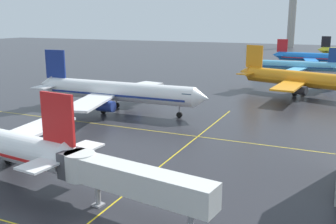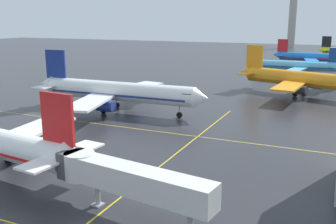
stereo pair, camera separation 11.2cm
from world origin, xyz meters
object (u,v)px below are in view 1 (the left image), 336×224
Objects in this scene: airliner_far_left_stand at (296,66)px; airliner_far_right_stand at (314,57)px; jet_bridge at (121,177)px; airliner_second_row at (116,91)px; airliner_third_row at (306,80)px; control_tower at (292,11)px.

airliner_far_right_stand is at bearing 83.45° from airliner_far_left_stand.
airliner_far_left_stand is at bearing -96.55° from airliner_far_right_stand.
airliner_far_right_stand is at bearing 86.68° from jet_bridge.
airliner_second_row is 112.19m from airliner_far_right_stand.
airliner_third_row is 0.91× the size of control_tower.
airliner_third_row is at bearing -87.74° from airliner_far_right_stand.
control_tower reaches higher than airliner_far_left_stand.
airliner_second_row is 46.73m from jet_bridge.
jet_bridge is 0.43× the size of control_tower.
airliner_second_row reaches higher than jet_bridge.
jet_bridge is at bearing -86.65° from control_tower.
jet_bridge is at bearing -98.57° from airliner_third_row.
jet_bridge is (-11.33, -75.23, -0.23)m from airliner_third_row.
airliner_second_row is 220.30m from control_tower.
control_tower is at bearing 101.93° from airliner_far_right_stand.
airliner_third_row is 1.11× the size of airliner_far_right_stand.
airliner_third_row is 1.22× the size of airliner_far_left_stand.
airliner_far_left_stand is 0.91× the size of airliner_far_right_stand.
control_tower is (-15.16, 258.74, 20.79)m from jet_bridge.
airliner_third_row is at bearing 81.43° from jet_bridge.
airliner_second_row is 1.27× the size of airliner_far_left_stand.
control_tower reaches higher than airliner_far_right_stand.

